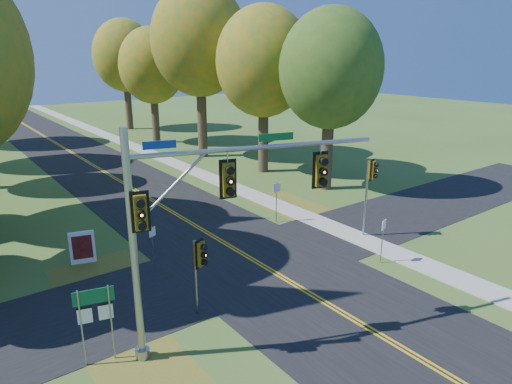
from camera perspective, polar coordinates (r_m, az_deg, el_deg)
ground at (r=20.96m, az=3.10°, el=-10.51°), size 160.00×160.00×0.00m
road_main at (r=20.96m, az=3.10°, el=-10.49°), size 8.00×160.00×0.02m
road_cross at (r=22.36m, az=-0.21°, el=-8.60°), size 60.00×6.00×0.02m
centerline_left at (r=20.90m, az=2.89°, el=-10.53°), size 0.10×160.00×0.01m
centerline_right at (r=21.01m, az=3.32°, el=-10.38°), size 0.10×160.00×0.01m
sidewalk_east at (r=25.02m, az=14.17°, el=-6.21°), size 1.60×160.00×0.06m
leaf_patch_w_near at (r=21.35m, az=-18.02°, el=-10.85°), size 4.00×6.00×0.00m
leaf_patch_e at (r=29.24m, az=5.87°, el=-2.36°), size 3.50×8.00×0.00m
leaf_patch_w_far at (r=15.49m, az=-12.52°, el=-22.19°), size 3.00×5.00×0.00m
tree_e_a at (r=32.91m, az=9.32°, el=14.86°), size 7.20×7.20×12.73m
tree_e_b at (r=37.60m, az=0.97°, el=15.89°), size 7.60×7.60×13.33m
tree_e_c at (r=43.75m, az=-7.06°, el=18.26°), size 8.80×8.80×15.79m
tree_e_d at (r=51.66m, az=-12.84°, el=15.10°), size 7.00×7.00×12.32m
tree_e_e at (r=61.99m, az=-16.09°, el=16.02°), size 7.80×7.80×13.74m
traffic_mast at (r=14.49m, az=-7.14°, el=-2.30°), size 8.16×2.60×7.67m
east_signal_pole at (r=24.83m, az=14.15°, el=1.63°), size 0.49×0.58×4.36m
ped_signal_pole at (r=17.28m, az=-7.08°, el=-8.37°), size 0.46×0.56×3.12m
route_sign_cluster at (r=15.72m, az=-19.49°, el=-13.76°), size 1.24×0.34×2.71m
info_kiosk at (r=23.36m, az=-20.88°, el=-6.50°), size 1.16×0.47×1.61m
reg_sign_e_north at (r=26.71m, az=2.59°, el=-0.36°), size 0.47×0.12×2.47m
reg_sign_e_south at (r=22.38m, az=15.60°, el=-4.95°), size 0.42×0.16×2.26m
reg_sign_w at (r=21.64m, az=-12.79°, el=-5.82°), size 0.38×0.19×2.10m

